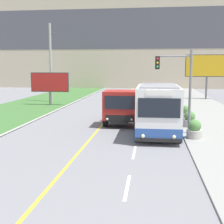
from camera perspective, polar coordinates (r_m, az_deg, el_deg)
apartment_block_background at (r=66.13m, az=4.19°, el=14.10°), size 80.00×8.04×21.97m
city_bus at (r=19.18m, az=8.38°, el=0.27°), size 2.66×5.47×3.15m
dump_truck at (r=23.08m, az=1.88°, el=0.91°), size 2.49×6.62×2.55m
car_distant at (r=37.95m, az=7.56°, el=2.83°), size 1.80×4.30×1.45m
utility_pole_far at (r=38.55m, az=-11.15°, el=8.83°), size 1.80×0.28×9.33m
traffic_light_mast at (r=19.97m, az=12.19°, el=5.65°), size 2.28×0.32×5.28m
billboard_large at (r=42.20m, az=17.02°, el=7.91°), size 5.52×0.24×5.79m
billboard_small at (r=35.11m, az=-11.30°, el=5.24°), size 4.24×0.24×3.62m
planter_round_near at (r=18.91m, az=14.87°, el=-3.19°), size 0.92×0.92×1.11m
planter_round_second at (r=22.48m, az=14.02°, el=-1.38°), size 0.94×0.94×1.10m
planter_round_third at (r=26.06m, az=13.31°, el=-0.11°), size 0.86×0.86×1.04m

